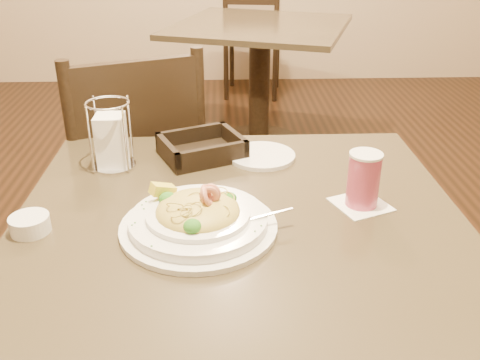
{
  "coord_description": "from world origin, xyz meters",
  "views": [
    {
      "loc": [
        -0.04,
        -0.9,
        1.26
      ],
      "look_at": [
        0.0,
        0.02,
        0.8
      ],
      "focal_mm": 40.0,
      "sensor_mm": 36.0,
      "label": 1
    }
  ],
  "objects_px": {
    "pasta_bowl": "(198,217)",
    "background_table": "(260,64)",
    "napkin_caddy": "(111,139)",
    "main_table": "(240,310)",
    "dining_chair_near": "(135,180)",
    "bread_basket": "(202,149)",
    "side_plate": "(262,156)",
    "butter_ramekin": "(30,224)",
    "drink_glass": "(363,180)",
    "dining_chair_far": "(252,29)"
  },
  "relations": [
    {
      "from": "drink_glass",
      "to": "napkin_caddy",
      "type": "height_order",
      "value": "napkin_caddy"
    },
    {
      "from": "background_table",
      "to": "napkin_caddy",
      "type": "relative_size",
      "value": 7.03
    },
    {
      "from": "butter_ramekin",
      "to": "dining_chair_near",
      "type": "bearing_deg",
      "value": 82.45
    },
    {
      "from": "drink_glass",
      "to": "dining_chair_near",
      "type": "bearing_deg",
      "value": 134.3
    },
    {
      "from": "background_table",
      "to": "side_plate",
      "type": "height_order",
      "value": "side_plate"
    },
    {
      "from": "bread_basket",
      "to": "side_plate",
      "type": "relative_size",
      "value": 1.41
    },
    {
      "from": "dining_chair_near",
      "to": "napkin_caddy",
      "type": "xyz_separation_m",
      "value": [
        0.02,
        -0.37,
        0.29
      ]
    },
    {
      "from": "bread_basket",
      "to": "napkin_caddy",
      "type": "distance_m",
      "value": 0.22
    },
    {
      "from": "main_table",
      "to": "bread_basket",
      "type": "xyz_separation_m",
      "value": [
        -0.08,
        0.31,
        0.25
      ]
    },
    {
      "from": "main_table",
      "to": "drink_glass",
      "type": "xyz_separation_m",
      "value": [
        0.25,
        0.05,
        0.28
      ]
    },
    {
      "from": "butter_ramekin",
      "to": "napkin_caddy",
      "type": "bearing_deg",
      "value": 69.47
    },
    {
      "from": "dining_chair_far",
      "to": "main_table",
      "type": "bearing_deg",
      "value": 94.27
    },
    {
      "from": "side_plate",
      "to": "butter_ramekin",
      "type": "relative_size",
      "value": 2.21
    },
    {
      "from": "background_table",
      "to": "bread_basket",
      "type": "distance_m",
      "value": 1.81
    },
    {
      "from": "main_table",
      "to": "drink_glass",
      "type": "height_order",
      "value": "drink_glass"
    },
    {
      "from": "drink_glass",
      "to": "napkin_caddy",
      "type": "bearing_deg",
      "value": 158.76
    },
    {
      "from": "bread_basket",
      "to": "dining_chair_far",
      "type": "bearing_deg",
      "value": 83.93
    },
    {
      "from": "drink_glass",
      "to": "napkin_caddy",
      "type": "distance_m",
      "value": 0.58
    },
    {
      "from": "background_table",
      "to": "napkin_caddy",
      "type": "height_order",
      "value": "napkin_caddy"
    },
    {
      "from": "pasta_bowl",
      "to": "background_table",
      "type": "bearing_deg",
      "value": 82.62
    },
    {
      "from": "dining_chair_far",
      "to": "bread_basket",
      "type": "bearing_deg",
      "value": 92.11
    },
    {
      "from": "main_table",
      "to": "drink_glass",
      "type": "bearing_deg",
      "value": 12.01
    },
    {
      "from": "dining_chair_near",
      "to": "pasta_bowl",
      "type": "height_order",
      "value": "dining_chair_near"
    },
    {
      "from": "background_table",
      "to": "butter_ramekin",
      "type": "xyz_separation_m",
      "value": [
        -0.59,
        -2.11,
        0.24
      ]
    },
    {
      "from": "main_table",
      "to": "dining_chair_near",
      "type": "xyz_separation_m",
      "value": [
        -0.31,
        0.63,
        0.01
      ]
    },
    {
      "from": "main_table",
      "to": "pasta_bowl",
      "type": "height_order",
      "value": "pasta_bowl"
    },
    {
      "from": "pasta_bowl",
      "to": "drink_glass",
      "type": "distance_m",
      "value": 0.35
    },
    {
      "from": "dining_chair_near",
      "to": "bread_basket",
      "type": "xyz_separation_m",
      "value": [
        0.23,
        -0.32,
        0.24
      ]
    },
    {
      "from": "dining_chair_far",
      "to": "butter_ramekin",
      "type": "xyz_separation_m",
      "value": [
        -0.61,
        -3.1,
        0.24
      ]
    },
    {
      "from": "bread_basket",
      "to": "drink_glass",
      "type": "bearing_deg",
      "value": -37.86
    },
    {
      "from": "pasta_bowl",
      "to": "bread_basket",
      "type": "xyz_separation_m",
      "value": [
        -0.0,
        0.34,
        -0.01
      ]
    },
    {
      "from": "dining_chair_near",
      "to": "bread_basket",
      "type": "distance_m",
      "value": 0.46
    },
    {
      "from": "pasta_bowl",
      "to": "drink_glass",
      "type": "bearing_deg",
      "value": 13.92
    },
    {
      "from": "pasta_bowl",
      "to": "drink_glass",
      "type": "relative_size",
      "value": 2.47
    },
    {
      "from": "napkin_caddy",
      "to": "dining_chair_far",
      "type": "bearing_deg",
      "value": 79.87
    },
    {
      "from": "dining_chair_far",
      "to": "butter_ramekin",
      "type": "relative_size",
      "value": 12.41
    },
    {
      "from": "pasta_bowl",
      "to": "bread_basket",
      "type": "distance_m",
      "value": 0.34
    },
    {
      "from": "side_plate",
      "to": "main_table",
      "type": "bearing_deg",
      "value": -102.16
    },
    {
      "from": "main_table",
      "to": "dining_chair_far",
      "type": "xyz_separation_m",
      "value": [
        0.21,
        3.07,
        0.01
      ]
    },
    {
      "from": "background_table",
      "to": "bread_basket",
      "type": "height_order",
      "value": "bread_basket"
    },
    {
      "from": "napkin_caddy",
      "to": "butter_ramekin",
      "type": "bearing_deg",
      "value": -110.53
    },
    {
      "from": "napkin_caddy",
      "to": "background_table",
      "type": "bearing_deg",
      "value": 75.1
    },
    {
      "from": "napkin_caddy",
      "to": "main_table",
      "type": "bearing_deg",
      "value": -42.28
    },
    {
      "from": "dining_chair_near",
      "to": "dining_chair_far",
      "type": "relative_size",
      "value": 1.0
    },
    {
      "from": "drink_glass",
      "to": "butter_ramekin",
      "type": "height_order",
      "value": "drink_glass"
    },
    {
      "from": "dining_chair_near",
      "to": "main_table",
      "type": "bearing_deg",
      "value": 94.73
    },
    {
      "from": "dining_chair_near",
      "to": "butter_ramekin",
      "type": "height_order",
      "value": "dining_chair_near"
    },
    {
      "from": "main_table",
      "to": "background_table",
      "type": "distance_m",
      "value": 2.09
    },
    {
      "from": "side_plate",
      "to": "pasta_bowl",
      "type": "bearing_deg",
      "value": -113.94
    },
    {
      "from": "background_table",
      "to": "napkin_caddy",
      "type": "bearing_deg",
      "value": -104.9
    }
  ]
}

